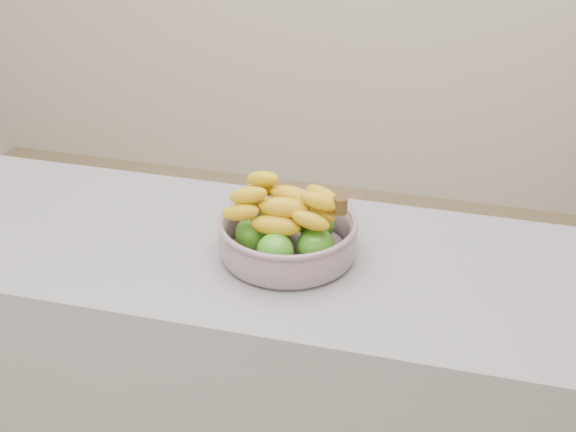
# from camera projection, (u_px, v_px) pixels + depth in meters

# --- Properties ---
(counter) EXTENTS (2.00, 0.60, 0.90)m
(counter) POSITION_uv_depth(u_px,v_px,m) (230.00, 395.00, 2.05)
(counter) COLOR #95949C
(counter) RESTS_ON ground
(fruit_bowl) EXTENTS (0.31, 0.31, 0.17)m
(fruit_bowl) POSITION_uv_depth(u_px,v_px,m) (288.00, 233.00, 1.77)
(fruit_bowl) COLOR #9AACB9
(fruit_bowl) RESTS_ON counter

